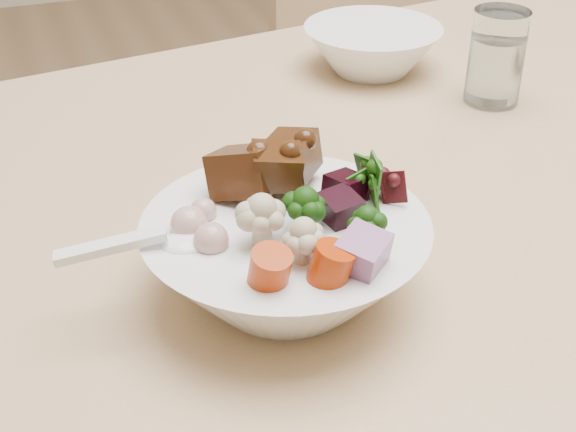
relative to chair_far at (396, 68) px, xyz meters
The scene contains 5 objects.
chair_far is the anchor object (origin of this frame).
food_bowl 1.07m from the chair_far, 122.23° to the right, with size 0.21×0.21×0.11m.
soup_spoon 1.12m from the chair_far, 126.15° to the right, with size 0.11×0.04×0.02m.
water_glass 0.72m from the chair_far, 109.02° to the right, with size 0.06×0.06×0.10m.
side_bowl 0.63m from the chair_far, 121.40° to the right, with size 0.17×0.17×0.06m, color white, non-canonical shape.
Camera 1 is at (-0.66, -0.74, 1.12)m, focal length 50.00 mm.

